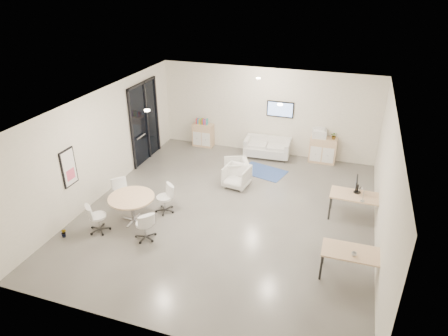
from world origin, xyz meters
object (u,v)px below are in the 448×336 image
object	(u,v)px
sideboard_left	(203,135)
desk_rear	(356,197)
sideboard_right	(323,150)
desk_front	(353,254)
armchair_left	(236,168)
round_table	(131,200)
armchair_right	(237,175)
loveseat	(267,148)

from	to	relation	value
sideboard_left	desk_rear	bearing A→B (deg)	-30.40
sideboard_right	desk_front	world-z (taller)	sideboard_right
armchair_left	round_table	size ratio (longest dim) A/B	0.61
sideboard_right	armchair_right	xyz separation A→B (m)	(-2.40, -2.73, -0.08)
sideboard_left	sideboard_right	bearing A→B (deg)	-0.24
desk_rear	sideboard_right	bearing A→B (deg)	111.38
armchair_right	loveseat	bearing A→B (deg)	88.26
armchair_right	sideboard_left	bearing A→B (deg)	136.23
desk_front	desk_rear	bearing A→B (deg)	89.68
sideboard_right	desk_rear	bearing A→B (deg)	-69.87
armchair_left	round_table	bearing A→B (deg)	-55.42
armchair_right	sideboard_right	bearing A→B (deg)	56.05
sideboard_right	loveseat	world-z (taller)	sideboard_right
sideboard_right	armchair_left	world-z (taller)	sideboard_right
armchair_right	desk_front	bearing A→B (deg)	-34.03
desk_rear	loveseat	bearing A→B (deg)	136.12
sideboard_right	round_table	xyz separation A→B (m)	(-4.54, -5.52, 0.21)
loveseat	armchair_right	xyz separation A→B (m)	(-0.41, -2.56, 0.05)
loveseat	desk_front	xyz separation A→B (m)	(3.26, -5.80, 0.30)
loveseat	armchair_right	world-z (taller)	armchair_right
armchair_left	desk_front	distance (m)	5.36
desk_front	round_table	xyz separation A→B (m)	(-5.81, 0.44, 0.04)
sideboard_right	sideboard_left	bearing A→B (deg)	179.76
armchair_left	desk_front	xyz separation A→B (m)	(3.84, -3.73, 0.26)
sideboard_left	desk_rear	world-z (taller)	sideboard_left
armchair_right	armchair_left	bearing A→B (deg)	116.30
desk_rear	round_table	size ratio (longest dim) A/B	1.13
desk_rear	desk_front	world-z (taller)	desk_rear
armchair_right	desk_rear	size ratio (longest dim) A/B	0.55
armchair_left	desk_front	bearing A→B (deg)	21.41
sideboard_right	desk_front	distance (m)	6.10
desk_rear	sideboard_left	bearing A→B (deg)	150.85
armchair_right	desk_rear	world-z (taller)	armchair_right
sideboard_right	desk_front	size ratio (longest dim) A/B	0.68
sideboard_left	sideboard_right	distance (m)	4.61
armchair_left	sideboard_right	bearing A→B (deg)	106.64
sideboard_left	sideboard_right	world-z (taller)	sideboard_right
sideboard_left	armchair_left	bearing A→B (deg)	-47.81
sideboard_left	loveseat	world-z (taller)	sideboard_left
armchair_left	round_table	distance (m)	3.85
sideboard_right	desk_front	bearing A→B (deg)	-77.93
armchair_right	desk_rear	bearing A→B (deg)	-3.40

